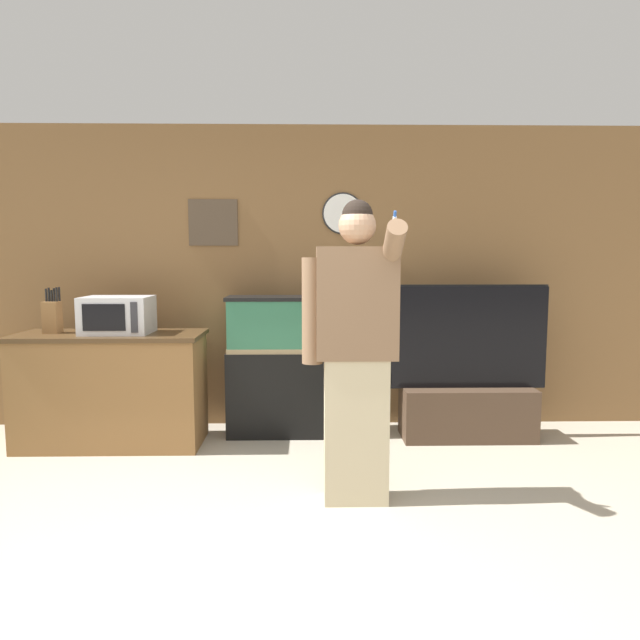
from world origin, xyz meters
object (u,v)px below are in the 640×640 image
aquarium_on_stand (282,365)px  knife_block (52,316)px  counter_island (112,389)px  person_standing (355,348)px  tv_on_stand (467,394)px  microwave (118,315)px

aquarium_on_stand → knife_block: bearing=-173.0°
counter_island → person_standing: bearing=-30.8°
tv_on_stand → aquarium_on_stand: bearing=174.7°
person_standing → microwave: bearing=148.4°
aquarium_on_stand → tv_on_stand: size_ratio=0.90×
microwave → tv_on_stand: size_ratio=0.40×
microwave → person_standing: size_ratio=0.28×
knife_block → person_standing: bearing=-26.1°
microwave → knife_block: size_ratio=1.43×
counter_island → knife_block: bearing=176.5°
tv_on_stand → person_standing: (-1.02, -1.19, 0.58)m
microwave → person_standing: person_standing is taller
counter_island → person_standing: (1.83, -1.09, 0.50)m
counter_island → microwave: (0.07, -0.01, 0.59)m
aquarium_on_stand → tv_on_stand: bearing=-5.3°
microwave → tv_on_stand: (2.78, 0.12, -0.67)m
knife_block → person_standing: (2.27, -1.12, -0.08)m
counter_island → microwave: size_ratio=2.83×
counter_island → tv_on_stand: 2.85m
microwave → aquarium_on_stand: 1.36m
knife_block → aquarium_on_stand: 1.85m
knife_block → tv_on_stand: tv_on_stand is taller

